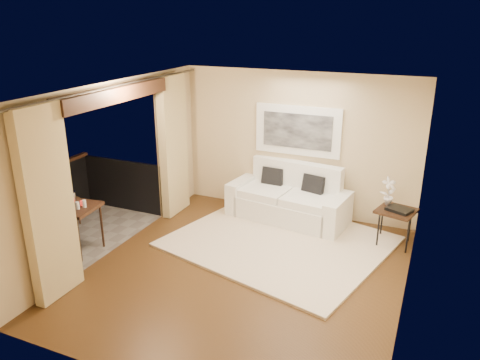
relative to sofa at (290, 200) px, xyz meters
The scene contains 18 objects.
floor 2.13m from the sofa, 90.40° to the right, with size 5.00×5.00×0.00m, color #4F3317.
room_shell 3.69m from the sofa, 135.63° to the right, with size 5.00×6.40×5.00m.
balcony 3.93m from the sofa, 147.71° to the right, with size 1.81×2.60×1.17m.
curtains 3.14m from the sofa, 135.36° to the right, with size 0.16×4.80×2.64m.
artwork 1.30m from the sofa, 91.56° to the left, with size 1.62×0.07×0.92m.
rug 1.07m from the sofa, 81.61° to the right, with size 3.30×2.87×0.04m, color beige.
sofa is the anchor object (origin of this frame).
side_table 1.95m from the sofa, ahead, with size 0.70×0.70×0.63m.
tray 2.01m from the sofa, ahead, with size 0.38×0.28×0.05m, color black.
orchid 1.82m from the sofa, ahead, with size 0.26×0.17×0.49m, color white.
bistro_table 3.78m from the sofa, 136.94° to the right, with size 0.73×0.73×0.78m.
balcony_chair_far 4.23m from the sofa, 151.88° to the right, with size 0.57×0.57×1.06m.
balcony_chair_near 4.12m from the sofa, 139.05° to the right, with size 0.45×0.45×1.00m.
ice_bucket 3.85m from the sofa, 138.99° to the right, with size 0.18×0.18×0.20m, color silver.
candle 3.67m from the sofa, 137.14° to the right, with size 0.06×0.06×0.07m, color red.
vase 3.89m from the sofa, 135.51° to the right, with size 0.04×0.04×0.18m, color silver.
glass_a 3.74m from the sofa, 134.89° to the right, with size 0.06×0.06×0.12m, color white.
glass_b 3.64m from the sofa, 135.50° to the right, with size 0.06×0.06×0.12m, color silver.
Camera 1 is at (2.39, -5.67, 3.66)m, focal length 35.00 mm.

